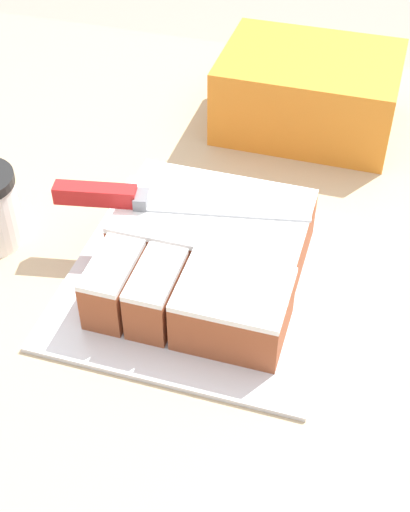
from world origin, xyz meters
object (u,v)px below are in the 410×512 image
object	(u,v)px
cake_board	(205,278)
knife	(128,198)
storage_box	(308,92)
cake	(207,255)

from	to	relation	value
cake_board	knife	world-z (taller)	knife
cake_board	storage_box	xyz separation A→B (m)	(0.05, 0.38, 0.06)
cake_board	storage_box	world-z (taller)	storage_box
knife	storage_box	distance (m)	0.38
cake_board	knife	distance (m)	0.13
knife	storage_box	size ratio (longest dim) A/B	1.17
cake_board	storage_box	distance (m)	0.38
cake	knife	bearing A→B (deg)	166.66
storage_box	knife	bearing A→B (deg)	-113.71
cake	storage_box	xyz separation A→B (m)	(0.05, 0.37, 0.02)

